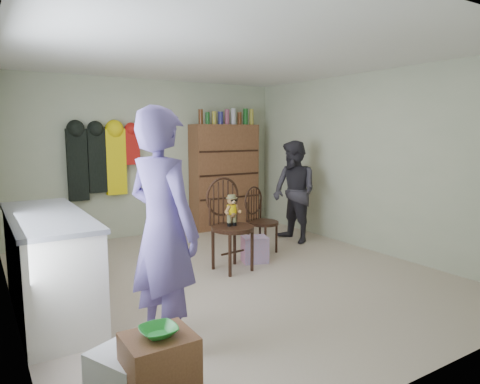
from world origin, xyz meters
TOP-DOWN VIEW (x-y plane):
  - ground_plane at (0.00, 0.00)m, footprint 5.00×5.00m
  - room_walls at (0.00, 0.53)m, footprint 5.00×5.00m
  - counter at (-1.95, 0.00)m, footprint 0.64×1.86m
  - stool at (-1.68, -2.00)m, footprint 0.38×0.33m
  - bowl at (-1.68, -2.00)m, footprint 0.21×0.21m
  - plastic_tub at (-1.77, -1.76)m, footprint 0.53×0.52m
  - chair_front at (0.11, 0.22)m, footprint 0.55×0.55m
  - chair_far at (0.84, 0.63)m, footprint 0.53×0.53m
  - striped_bag at (0.53, 0.29)m, footprint 0.38×0.33m
  - person_left at (-1.30, -1.17)m, footprint 0.64×0.79m
  - person_right at (1.63, 0.84)m, footprint 0.59×0.76m
  - dresser at (1.25, 2.30)m, footprint 1.20×0.39m
  - coat_rack at (-0.83, 2.38)m, footprint 1.42×0.12m

SIDE VIEW (x-z plane):
  - ground_plane at x=0.00m, z-range 0.00..0.00m
  - striped_bag at x=0.53m, z-range 0.00..0.34m
  - plastic_tub at x=-1.77m, z-range 0.00..0.39m
  - stool at x=-1.68m, z-range 0.00..0.55m
  - counter at x=-1.95m, z-range 0.00..0.94m
  - chair_far at x=0.84m, z-range 0.03..0.96m
  - bowl at x=-1.68m, z-range 0.55..0.60m
  - chair_front at x=0.11m, z-range 0.06..1.19m
  - person_right at x=1.63m, z-range 0.00..1.55m
  - dresser at x=1.25m, z-range -0.12..1.95m
  - person_left at x=-1.30m, z-range 0.00..1.86m
  - coat_rack at x=-0.83m, z-range 0.70..1.80m
  - room_walls at x=0.00m, z-range -0.92..4.08m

